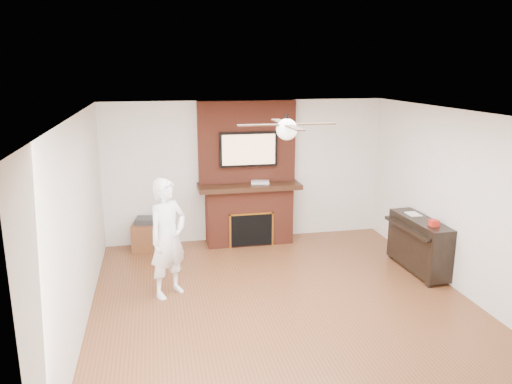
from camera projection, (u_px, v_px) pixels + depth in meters
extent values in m
cube|color=brown|center=(284.00, 311.00, 6.62)|extent=(5.36, 5.86, 0.18)
cube|color=white|center=(287.00, 107.00, 5.97)|extent=(5.36, 5.86, 0.18)
cube|color=silver|center=(245.00, 170.00, 8.99)|extent=(5.36, 0.18, 2.50)
cube|color=silver|center=(387.00, 324.00, 3.59)|extent=(5.36, 0.18, 2.50)
cube|color=silver|center=(70.00, 227.00, 5.79)|extent=(0.18, 5.86, 2.50)
cube|color=silver|center=(469.00, 203.00, 6.80)|extent=(0.18, 5.86, 2.50)
cube|color=maroon|center=(249.00, 215.00, 8.85)|extent=(1.50, 0.50, 1.00)
cube|color=black|center=(249.00, 186.00, 8.69)|extent=(1.78, 0.64, 0.08)
cube|color=maroon|center=(247.00, 142.00, 8.68)|extent=(1.70, 0.20, 1.42)
cube|color=black|center=(251.00, 230.00, 8.66)|extent=(0.70, 0.06, 0.55)
cube|color=#BF8C2D|center=(252.00, 214.00, 8.58)|extent=(0.78, 0.02, 0.03)
cube|color=#BF8C2D|center=(230.00, 232.00, 8.58)|extent=(0.03, 0.02, 0.61)
cube|color=#BF8C2D|center=(273.00, 229.00, 8.72)|extent=(0.03, 0.02, 0.61)
cube|color=black|center=(248.00, 149.00, 8.57)|extent=(1.00, 0.07, 0.60)
cube|color=#E4AB78|center=(249.00, 150.00, 8.53)|extent=(0.92, 0.01, 0.52)
cylinder|color=black|center=(287.00, 120.00, 6.01)|extent=(0.04, 0.04, 0.14)
sphere|color=white|center=(287.00, 129.00, 6.03)|extent=(0.26, 0.26, 0.26)
cube|color=black|center=(313.00, 124.00, 6.08)|extent=(0.55, 0.11, 0.01)
cube|color=black|center=(280.00, 122.00, 6.33)|extent=(0.11, 0.55, 0.01)
cube|color=black|center=(260.00, 125.00, 5.95)|extent=(0.55, 0.11, 0.01)
cube|color=black|center=(294.00, 128.00, 5.70)|extent=(0.11, 0.55, 0.01)
imported|color=white|center=(168.00, 238.00, 6.70)|extent=(0.72, 0.69, 1.64)
cube|color=#5B321A|center=(148.00, 236.00, 8.55)|extent=(0.56, 0.56, 0.47)
cube|color=#2B2B2D|center=(147.00, 220.00, 8.48)|extent=(0.42, 0.35, 0.09)
cube|color=black|center=(419.00, 244.00, 7.59)|extent=(0.42, 1.28, 0.78)
cube|color=black|center=(430.00, 264.00, 7.05)|extent=(0.06, 0.10, 0.68)
cube|color=black|center=(393.00, 238.00, 8.13)|extent=(0.06, 0.10, 0.68)
cube|color=black|center=(408.00, 228.00, 7.49)|extent=(0.18, 1.18, 0.05)
cube|color=silver|center=(413.00, 214.00, 7.73)|extent=(0.18, 0.24, 0.01)
cube|color=red|center=(434.00, 223.00, 7.16)|extent=(0.12, 0.12, 0.09)
cube|color=silver|center=(260.00, 182.00, 8.69)|extent=(0.34, 0.24, 0.04)
cylinder|color=orange|center=(246.00, 241.00, 8.83)|extent=(0.07, 0.07, 0.13)
cylinder|color=#2C6E2F|center=(251.00, 243.00, 8.77)|extent=(0.07, 0.07, 0.08)
cylinder|color=#2B6482|center=(260.00, 241.00, 8.88)|extent=(0.06, 0.06, 0.08)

